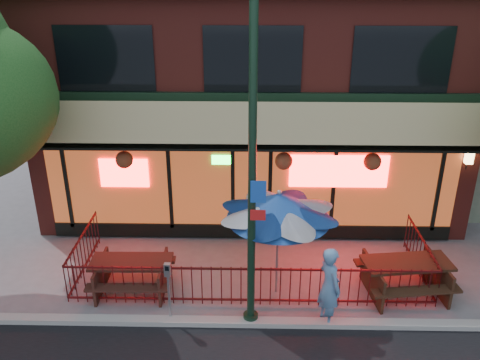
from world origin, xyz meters
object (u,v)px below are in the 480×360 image
object	(u,v)px
street_light	(252,191)
pedestrian	(329,286)
parking_meter_near	(168,283)
picnic_table_left	(132,271)
picnic_table_right	(406,272)
patio_umbrella	(279,206)

from	to	relation	value
street_light	pedestrian	bearing A→B (deg)	1.84
parking_meter_near	picnic_table_left	bearing A→B (deg)	133.61
picnic_table_right	pedestrian	distance (m)	2.24
picnic_table_right	patio_umbrella	distance (m)	3.45
picnic_table_right	pedestrian	size ratio (longest dim) A/B	1.19
picnic_table_left	picnic_table_right	size ratio (longest dim) A/B	0.87
street_light	picnic_table_right	size ratio (longest dim) A/B	3.19
patio_umbrella	pedestrian	xyz separation A→B (m)	(1.06, -1.06, -1.35)
picnic_table_left	pedestrian	size ratio (longest dim) A/B	1.04
picnic_table_left	pedestrian	distance (m)	4.59
picnic_table_left	patio_umbrella	bearing A→B (deg)	0.09
patio_umbrella	parking_meter_near	size ratio (longest dim) A/B	1.82
picnic_table_left	patio_umbrella	world-z (taller)	patio_umbrella
street_light	pedestrian	xyz separation A→B (m)	(1.65, 0.05, -2.23)
picnic_table_right	street_light	bearing A→B (deg)	-162.75
street_light	pedestrian	size ratio (longest dim) A/B	3.81
street_light	picnic_table_left	size ratio (longest dim) A/B	3.67
picnic_table_left	patio_umbrella	size ratio (longest dim) A/B	0.72
picnic_table_right	pedestrian	bearing A→B (deg)	-151.30
patio_umbrella	pedestrian	bearing A→B (deg)	-45.00
street_light	picnic_table_right	distance (m)	4.57
parking_meter_near	picnic_table_right	bearing A→B (deg)	11.78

